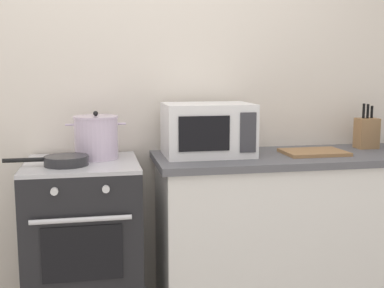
{
  "coord_description": "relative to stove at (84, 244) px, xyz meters",
  "views": [
    {
      "loc": [
        -0.27,
        -2.05,
        1.4
      ],
      "look_at": [
        0.25,
        0.6,
        1.0
      ],
      "focal_mm": 45.85,
      "sensor_mm": 36.0,
      "label": 1
    }
  ],
  "objects": [
    {
      "name": "back_wall",
      "position": [
        0.65,
        0.37,
        0.79
      ],
      "size": [
        4.4,
        0.1,
        2.5
      ],
      "primitive_type": "cube",
      "color": "silver",
      "rests_on": "ground_plane"
    },
    {
      "name": "lower_cabinet_right",
      "position": [
        1.25,
        0.02,
        -0.02
      ],
      "size": [
        1.64,
        0.56,
        0.88
      ],
      "primitive_type": "cube",
      "color": "white",
      "rests_on": "ground_plane"
    },
    {
      "name": "countertop_right",
      "position": [
        1.25,
        0.02,
        0.44
      ],
      "size": [
        1.7,
        0.6,
        0.04
      ],
      "primitive_type": "cube",
      "color": "#59595E",
      "rests_on": "lower_cabinet_right"
    },
    {
      "name": "stove",
      "position": [
        0.0,
        0.0,
        0.0
      ],
      "size": [
        0.6,
        0.64,
        0.92
      ],
      "color": "black",
      "rests_on": "ground_plane"
    },
    {
      "name": "stock_pot",
      "position": [
        0.08,
        0.09,
        0.58
      ],
      "size": [
        0.33,
        0.25,
        0.27
      ],
      "color": "silver",
      "rests_on": "stove"
    },
    {
      "name": "frying_pan",
      "position": [
        -0.08,
        -0.08,
        0.48
      ],
      "size": [
        0.43,
        0.23,
        0.05
      ],
      "color": "#28282B",
      "rests_on": "stove"
    },
    {
      "name": "microwave",
      "position": [
        0.71,
        0.08,
        0.61
      ],
      "size": [
        0.5,
        0.37,
        0.3
      ],
      "color": "white",
      "rests_on": "countertop_right"
    },
    {
      "name": "cutting_board",
      "position": [
        1.33,
        0.0,
        0.47
      ],
      "size": [
        0.36,
        0.26,
        0.02
      ],
      "primitive_type": "cube",
      "color": "#997047",
      "rests_on": "countertop_right"
    },
    {
      "name": "knife_block",
      "position": [
        1.75,
        0.14,
        0.56
      ],
      "size": [
        0.13,
        0.1,
        0.28
      ],
      "color": "#997047",
      "rests_on": "countertop_right"
    }
  ]
}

